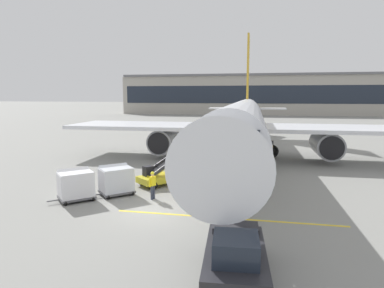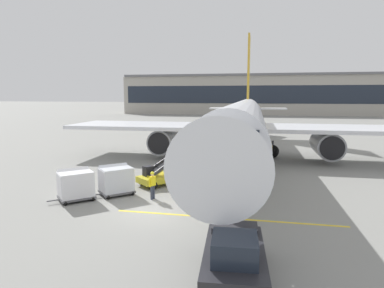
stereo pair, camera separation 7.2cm
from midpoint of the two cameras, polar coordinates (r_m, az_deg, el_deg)
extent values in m
plane|color=gray|center=(18.98, -6.92, -11.27)|extent=(600.00, 600.00, 0.00)
cylinder|color=silver|center=(32.93, 8.54, 3.74)|extent=(4.27, 35.54, 4.01)
cube|color=gold|center=(32.93, 8.54, 3.74)|extent=(4.30, 34.12, 0.48)
cone|color=silver|center=(13.35, 5.35, -2.80)|extent=(3.84, 4.04, 3.81)
cone|color=silver|center=(53.84, 9.39, 5.78)|extent=(3.46, 6.45, 3.41)
cube|color=silver|center=(35.41, -6.55, 3.12)|extent=(16.92, 7.23, 0.36)
cylinder|color=#93969E|center=(34.53, -4.75, 0.63)|extent=(2.52, 4.63, 2.49)
cylinder|color=black|center=(32.28, -5.86, 0.08)|extent=(2.12, 0.14, 2.11)
cube|color=silver|center=(34.79, 23.97, 2.36)|extent=(16.92, 7.23, 0.36)
cylinder|color=#93969E|center=(33.98, 21.93, -0.07)|extent=(2.52, 4.63, 2.49)
cylinder|color=black|center=(31.70, 22.75, -0.67)|extent=(2.12, 0.14, 2.11)
cube|color=gold|center=(52.31, 9.51, 12.10)|extent=(0.31, 4.26, 10.65)
cube|color=silver|center=(51.90, 9.35, 6.02)|extent=(11.49, 2.93, 0.20)
cube|color=#1E2633|center=(16.02, 6.31, 1.22)|extent=(2.82, 1.83, 0.88)
cylinder|color=#47474C|center=(22.77, 7.39, -4.76)|extent=(0.22, 0.22, 1.10)
sphere|color=black|center=(22.90, 7.37, -6.09)|extent=(1.35, 1.35, 1.35)
cylinder|color=#47474C|center=(35.21, 3.66, -0.07)|extent=(0.22, 0.22, 1.10)
sphere|color=black|center=(35.30, 3.66, -0.96)|extent=(1.35, 1.35, 1.35)
cylinder|color=#47474C|center=(35.01, 13.49, -0.34)|extent=(0.22, 0.22, 1.10)
sphere|color=black|center=(35.10, 13.46, -1.22)|extent=(1.35, 1.35, 1.35)
cube|color=gold|center=(24.09, -5.25, -5.76)|extent=(3.42, 3.63, 0.44)
cube|color=black|center=(23.77, -7.63, -4.58)|extent=(0.82, 0.82, 0.70)
cylinder|color=#333338|center=(24.11, -6.25, -4.25)|extent=(0.08, 0.08, 0.80)
cube|color=gold|center=(24.45, -3.02, -2.33)|extent=(3.77, 4.22, 2.37)
cube|color=black|center=(24.43, -3.02, -2.13)|extent=(3.57, 4.02, 2.22)
cube|color=#333338|center=(24.08, -2.41, -2.21)|extent=(3.09, 3.63, 2.40)
cube|color=#333338|center=(24.78, -3.62, -1.91)|extent=(3.09, 3.63, 2.40)
cylinder|color=black|center=(24.22, -1.91, -6.19)|extent=(0.51, 0.56, 0.56)
cylinder|color=black|center=(25.38, -3.91, -5.53)|extent=(0.51, 0.56, 0.56)
cylinder|color=black|center=(22.93, -6.72, -7.08)|extent=(0.51, 0.56, 0.56)
cylinder|color=black|center=(24.15, -8.58, -6.32)|extent=(0.51, 0.56, 0.56)
cube|color=#515156|center=(22.24, -12.83, -7.91)|extent=(2.55, 2.54, 0.12)
cylinder|color=#4C4C51|center=(21.86, -16.20, -8.34)|extent=(0.56, 0.53, 0.07)
cube|color=silver|center=(22.03, -12.89, -5.88)|extent=(2.41, 2.39, 1.50)
cube|color=silver|center=(22.29, -13.29, -4.34)|extent=(1.91, 1.86, 0.74)
cube|color=silver|center=(21.75, -15.31, -6.15)|extent=(1.01, 1.07, 1.38)
sphere|color=black|center=(22.65, -15.32, -7.86)|extent=(0.30, 0.30, 0.30)
sphere|color=black|center=(21.40, -14.25, -8.77)|extent=(0.30, 0.30, 0.30)
sphere|color=black|center=(23.13, -11.50, -7.39)|extent=(0.30, 0.30, 0.30)
sphere|color=black|center=(21.91, -10.23, -8.24)|extent=(0.30, 0.30, 0.30)
cube|color=#515156|center=(21.76, -19.21, -8.53)|extent=(2.55, 2.54, 0.12)
cylinder|color=#4C4C51|center=(21.53, -22.75, -8.93)|extent=(0.56, 0.53, 0.07)
cube|color=silver|center=(21.55, -19.31, -6.47)|extent=(2.41, 2.39, 1.50)
cube|color=silver|center=(21.82, -19.62, -4.88)|extent=(1.91, 1.86, 0.74)
cube|color=silver|center=(21.37, -21.85, -6.72)|extent=(1.01, 1.07, 1.38)
sphere|color=black|center=(22.27, -21.62, -8.43)|extent=(0.30, 0.30, 0.30)
sphere|color=black|center=(20.99, -20.93, -9.41)|extent=(0.30, 0.30, 0.30)
sphere|color=black|center=(22.59, -17.60, -8.00)|extent=(0.30, 0.30, 0.30)
sphere|color=black|center=(21.33, -16.66, -8.93)|extent=(0.30, 0.30, 0.30)
cube|color=#232328|center=(12.41, 7.25, -18.89)|extent=(2.39, 4.53, 0.70)
cube|color=#1E2633|center=(11.39, 7.31, -17.29)|extent=(1.57, 1.63, 0.80)
cube|color=#28282D|center=(13.72, 7.29, -13.99)|extent=(1.85, 1.08, 0.24)
cylinder|color=black|center=(13.80, 11.25, -17.43)|extent=(0.33, 0.78, 0.76)
cylinder|color=black|center=(13.79, 3.21, -17.30)|extent=(0.33, 0.78, 0.76)
cylinder|color=black|center=(11.40, 2.15, -23.21)|extent=(0.33, 0.78, 0.76)
cylinder|color=#333847|center=(20.81, -6.99, -8.26)|extent=(0.15, 0.15, 0.86)
cylinder|color=#333847|center=(20.93, -6.65, -8.15)|extent=(0.15, 0.15, 0.86)
cube|color=yellow|center=(20.68, -6.85, -6.29)|extent=(0.38, 0.45, 0.58)
cube|color=white|center=(20.76, -7.11, -6.24)|extent=(0.16, 0.31, 0.08)
sphere|color=tan|center=(20.58, -6.87, -5.19)|extent=(0.21, 0.21, 0.21)
sphere|color=yellow|center=(20.56, -6.88, -5.00)|extent=(0.23, 0.23, 0.23)
cylinder|color=yellow|center=(20.52, -7.31, -6.55)|extent=(0.09, 0.09, 0.56)
cylinder|color=yellow|center=(20.86, -6.40, -6.29)|extent=(0.09, 0.09, 0.56)
cylinder|color=black|center=(23.96, -3.97, -5.99)|extent=(0.15, 0.15, 0.86)
cylinder|color=black|center=(24.14, -3.89, -5.89)|extent=(0.15, 0.15, 0.86)
cube|color=orange|center=(23.88, -3.95, -4.27)|extent=(0.27, 0.40, 0.58)
cube|color=white|center=(23.91, -4.24, -4.26)|extent=(0.04, 0.34, 0.08)
sphere|color=#9E7051|center=(23.80, -3.96, -3.30)|extent=(0.21, 0.21, 0.21)
sphere|color=yellow|center=(23.78, -3.96, -3.14)|extent=(0.23, 0.23, 0.23)
cylinder|color=orange|center=(23.66, -4.05, -4.51)|extent=(0.09, 0.09, 0.56)
cylinder|color=orange|center=(24.12, -3.84, -4.26)|extent=(0.09, 0.09, 0.56)
cube|color=black|center=(34.14, -2.22, -2.37)|extent=(0.68, 0.68, 0.05)
cone|color=orange|center=(34.07, -2.22, -1.74)|extent=(0.54, 0.54, 0.71)
cylinder|color=white|center=(34.06, -2.22, -1.68)|extent=(0.30, 0.30, 0.09)
cube|color=black|center=(32.33, -1.43, -2.97)|extent=(0.70, 0.70, 0.05)
cone|color=orange|center=(32.25, -1.44, -2.28)|extent=(0.56, 0.56, 0.73)
cylinder|color=white|center=(32.25, -1.44, -2.22)|extent=(0.31, 0.31, 0.09)
cube|color=black|center=(34.52, -3.43, -2.25)|extent=(0.55, 0.55, 0.05)
cone|color=orange|center=(34.47, -3.44, -1.74)|extent=(0.44, 0.44, 0.58)
cylinder|color=white|center=(34.46, -3.44, -1.69)|extent=(0.24, 0.24, 0.07)
cube|color=yellow|center=(33.45, 8.12, -2.70)|extent=(0.20, 110.00, 0.01)
cube|color=yellow|center=(17.88, 5.90, -12.49)|extent=(12.00, 0.20, 0.01)
cube|color=#A8A399|center=(120.27, 13.89, 8.05)|extent=(103.14, 20.22, 12.65)
cube|color=#1E2633|center=(110.12, 14.15, 8.20)|extent=(100.05, 0.10, 5.69)
cube|color=slate|center=(118.44, 14.05, 11.28)|extent=(102.11, 17.19, 0.70)
camera|label=1|loc=(0.04, -90.09, -0.01)|focal=31.21mm
camera|label=2|loc=(0.04, 89.91, 0.01)|focal=31.21mm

